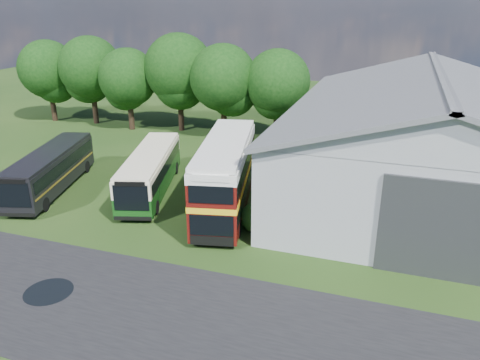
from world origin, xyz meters
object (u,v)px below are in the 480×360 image
(bus_maroon_double, at_px, (226,176))
(bus_dark_single, at_px, (51,170))
(storage_shed, at_px, (431,131))
(bus_green_single, at_px, (151,171))

(bus_maroon_double, bearing_deg, bus_dark_single, 171.23)
(storage_shed, distance_m, bus_dark_single, 26.22)
(bus_maroon_double, distance_m, bus_dark_single, 12.70)
(storage_shed, relative_size, bus_dark_single, 2.39)
(bus_green_single, relative_size, bus_dark_single, 1.02)
(storage_shed, distance_m, bus_green_single, 19.30)
(storage_shed, distance_m, bus_maroon_double, 14.45)
(bus_green_single, bearing_deg, bus_maroon_double, -26.98)
(storage_shed, relative_size, bus_maroon_double, 2.26)
(bus_maroon_double, bearing_deg, storage_shed, 21.20)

